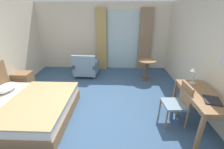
% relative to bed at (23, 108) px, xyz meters
% --- Properties ---
extents(ground, '(5.71, 6.77, 0.10)m').
position_rel_bed_xyz_m(ground, '(1.52, 0.24, -0.31)').
color(ground, '#38567A').
extents(wall_back, '(5.31, 0.12, 2.54)m').
position_rel_bed_xyz_m(wall_back, '(1.52, 3.37, 1.01)').
color(wall_back, beige).
rests_on(wall_back, ground).
extents(wall_right, '(0.12, 6.37, 2.54)m').
position_rel_bed_xyz_m(wall_right, '(4.11, 0.24, 1.01)').
color(wall_right, beige).
rests_on(wall_right, ground).
extents(balcony_glass_door, '(1.25, 0.02, 2.24)m').
position_rel_bed_xyz_m(balcony_glass_door, '(2.30, 3.29, 0.86)').
color(balcony_glass_door, silver).
rests_on(balcony_glass_door, ground).
extents(curtain_panel_left, '(0.40, 0.10, 2.34)m').
position_rel_bed_xyz_m(curtain_panel_left, '(1.46, 3.19, 0.91)').
color(curtain_panel_left, tan).
rests_on(curtain_panel_left, ground).
extents(curtain_panel_right, '(0.49, 0.10, 2.34)m').
position_rel_bed_xyz_m(curtain_panel_right, '(3.14, 3.19, 0.91)').
color(curtain_panel_right, '#897056').
rests_on(curtain_panel_right, ground).
extents(bed, '(1.98, 1.84, 1.06)m').
position_rel_bed_xyz_m(bed, '(0.00, 0.00, 0.00)').
color(bed, olive).
rests_on(bed, ground).
extents(nightstand, '(0.49, 0.41, 0.53)m').
position_rel_bed_xyz_m(nightstand, '(-0.77, 1.34, 0.01)').
color(nightstand, olive).
rests_on(nightstand, ground).
extents(writing_desk, '(0.60, 1.28, 0.77)m').
position_rel_bed_xyz_m(writing_desk, '(3.69, -0.15, 0.42)').
color(writing_desk, olive).
rests_on(writing_desk, ground).
extents(desk_chair, '(0.47, 0.48, 0.90)m').
position_rel_bed_xyz_m(desk_chair, '(3.32, -0.04, 0.25)').
color(desk_chair, gray).
rests_on(desk_chair, ground).
extents(desk_lamp, '(0.25, 0.25, 0.42)m').
position_rel_bed_xyz_m(desk_lamp, '(3.62, 0.21, 0.78)').
color(desk_lamp, '#B7B2A8').
rests_on(desk_lamp, writing_desk).
extents(closed_book, '(0.34, 0.37, 0.02)m').
position_rel_bed_xyz_m(closed_book, '(3.72, -0.41, 0.53)').
color(closed_book, '#232328').
rests_on(closed_book, writing_desk).
extents(armchair_by_window, '(0.83, 0.84, 0.85)m').
position_rel_bed_xyz_m(armchair_by_window, '(0.95, 2.39, 0.07)').
color(armchair_by_window, gray).
rests_on(armchair_by_window, ground).
extents(round_cafe_table, '(0.59, 0.59, 0.70)m').
position_rel_bed_xyz_m(round_cafe_table, '(3.08, 2.15, 0.25)').
color(round_cafe_table, olive).
rests_on(round_cafe_table, ground).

